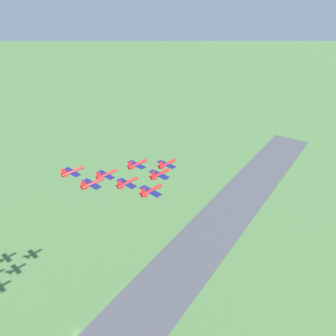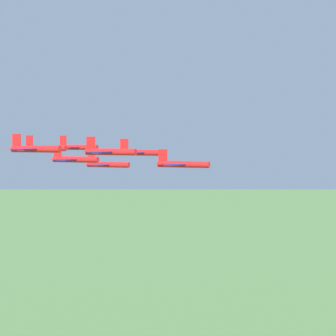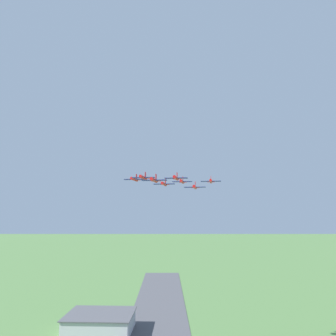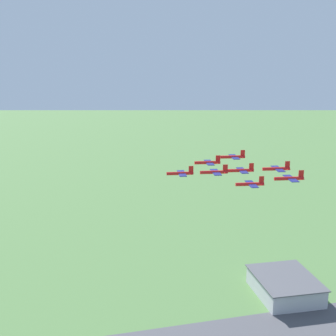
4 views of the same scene
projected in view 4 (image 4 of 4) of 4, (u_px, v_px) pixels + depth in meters
hangar at (285, 286)px, 234.44m from camera, size 35.69×29.27×9.82m
jet_0 at (181, 173)px, 173.55m from camera, size 9.58×10.08×3.36m
jet_1 at (215, 172)px, 167.62m from camera, size 9.58×10.08×3.36m
jet_2 at (208, 162)px, 180.54m from camera, size 9.58×10.08×3.36m
jet_3 at (251, 184)px, 162.82m from camera, size 9.58×10.08×3.36m
jet_4 at (242, 170)px, 175.48m from camera, size 9.58×10.08×3.36m
jet_5 at (234, 157)px, 187.96m from camera, size 9.58×10.08×3.36m
jet_6 at (290, 178)px, 156.49m from camera, size 9.58×10.08×3.36m
jet_7 at (277, 169)px, 169.51m from camera, size 9.58×10.08×3.36m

